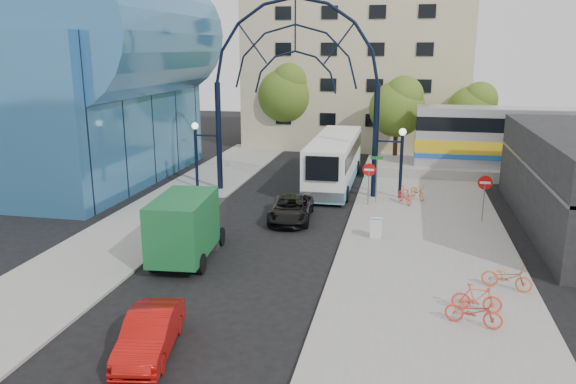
% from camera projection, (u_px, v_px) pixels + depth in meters
% --- Properties ---
extents(ground, '(120.00, 120.00, 0.00)m').
position_uv_depth(ground, '(228.00, 279.00, 22.73)').
color(ground, black).
rests_on(ground, ground).
extents(sidewalk_east, '(8.00, 56.00, 0.12)m').
position_uv_depth(sidewalk_east, '(427.00, 257.00, 24.91)').
color(sidewalk_east, gray).
rests_on(sidewalk_east, ground).
extents(plaza_west, '(5.00, 50.00, 0.12)m').
position_uv_depth(plaza_west, '(145.00, 224.00, 29.70)').
color(plaza_west, gray).
rests_on(plaza_west, ground).
extents(gateway_arch, '(13.64, 0.44, 12.10)m').
position_uv_depth(gateway_arch, '(295.00, 57.00, 33.87)').
color(gateway_arch, black).
rests_on(gateway_arch, ground).
extents(stop_sign, '(0.80, 0.07, 2.50)m').
position_uv_depth(stop_sign, '(369.00, 174.00, 32.65)').
color(stop_sign, slate).
rests_on(stop_sign, sidewalk_east).
extents(do_not_enter_sign, '(0.76, 0.07, 2.48)m').
position_uv_depth(do_not_enter_sign, '(485.00, 187.00, 29.52)').
color(do_not_enter_sign, slate).
rests_on(do_not_enter_sign, sidewalk_east).
extents(street_name_sign, '(0.70, 0.70, 2.80)m').
position_uv_depth(street_name_sign, '(377.00, 169.00, 33.11)').
color(street_name_sign, slate).
rests_on(street_name_sign, sidewalk_east).
extents(sandwich_board, '(0.55, 0.61, 0.99)m').
position_uv_depth(sandwich_board, '(376.00, 226.00, 27.09)').
color(sandwich_board, white).
rests_on(sandwich_board, sidewalk_east).
extents(transit_hall, '(16.50, 18.00, 14.50)m').
position_uv_depth(transit_hall, '(79.00, 84.00, 38.33)').
color(transit_hall, teal).
rests_on(transit_hall, ground).
extents(apartment_block, '(20.00, 12.10, 14.00)m').
position_uv_depth(apartment_block, '(358.00, 71.00, 53.74)').
color(apartment_block, '#CABD8C').
rests_on(apartment_block, ground).
extents(tree_north_a, '(4.48, 4.48, 7.00)m').
position_uv_depth(tree_north_a, '(399.00, 106.00, 44.94)').
color(tree_north_a, '#382314').
rests_on(tree_north_a, ground).
extents(tree_north_b, '(5.12, 5.12, 8.00)m').
position_uv_depth(tree_north_b, '(287.00, 92.00, 50.56)').
color(tree_north_b, '#382314').
rests_on(tree_north_b, ground).
extents(tree_north_c, '(4.16, 4.16, 6.50)m').
position_uv_depth(tree_north_c, '(474.00, 109.00, 45.72)').
color(tree_north_c, '#382314').
rests_on(tree_north_c, ground).
extents(city_bus, '(2.89, 11.96, 3.27)m').
position_uv_depth(city_bus, '(334.00, 160.00, 38.10)').
color(city_bus, white).
rests_on(city_bus, ground).
extents(green_truck, '(2.67, 6.02, 2.96)m').
position_uv_depth(green_truck, '(189.00, 225.00, 24.80)').
color(green_truck, black).
rests_on(green_truck, ground).
extents(black_suv, '(2.51, 4.82, 1.30)m').
position_uv_depth(black_suv, '(291.00, 209.00, 30.35)').
color(black_suv, black).
rests_on(black_suv, ground).
extents(red_sedan, '(2.08, 4.14, 1.30)m').
position_uv_depth(red_sedan, '(150.00, 333.00, 17.06)').
color(red_sedan, '#A80D0A').
rests_on(red_sedan, ground).
extents(bike_near_a, '(1.29, 1.79, 0.90)m').
position_uv_depth(bike_near_a, '(418.00, 191.00, 34.33)').
color(bike_near_a, orange).
rests_on(bike_near_a, sidewalk_east).
extents(bike_near_b, '(1.21, 1.76, 1.04)m').
position_uv_depth(bike_near_b, '(405.00, 195.00, 33.23)').
color(bike_near_b, '#FF4733').
rests_on(bike_near_b, sidewalk_east).
extents(bike_far_a, '(1.97, 1.16, 0.98)m').
position_uv_depth(bike_far_a, '(507.00, 277.00, 21.37)').
color(bike_far_a, '#D35B2A').
rests_on(bike_far_a, sidewalk_east).
extents(bike_far_b, '(1.74, 0.64, 1.02)m').
position_uv_depth(bike_far_b, '(477.00, 298.00, 19.52)').
color(bike_far_b, '#DD412C').
rests_on(bike_far_b, sidewalk_east).
extents(bike_far_c, '(1.98, 1.10, 0.98)m').
position_uv_depth(bike_far_c, '(474.00, 312.00, 18.57)').
color(bike_far_c, red).
rests_on(bike_far_c, sidewalk_east).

